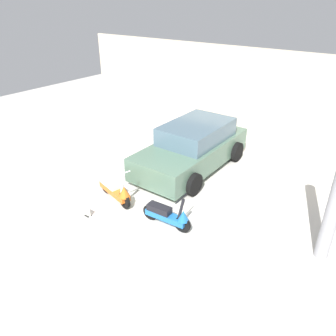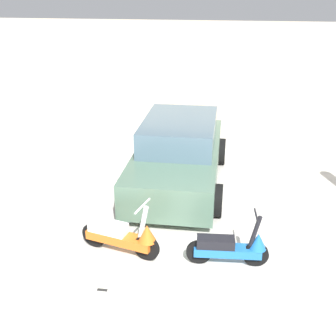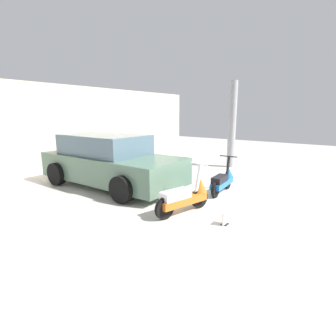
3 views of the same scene
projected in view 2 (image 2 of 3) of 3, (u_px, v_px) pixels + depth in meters
The scene contains 6 objects.
ground_plane at pixel (184, 296), 6.31m from camera, with size 28.00×28.00×0.00m, color silver.
wall_back at pixel (217, 75), 13.35m from camera, with size 19.60×0.12×3.28m, color beige.
scooter_front_left at pixel (123, 235), 7.17m from camera, with size 1.45×0.65×1.03m.
scooter_front_right at pixel (231, 247), 6.90m from camera, with size 1.36×0.49×0.95m.
car_rear_left at pixel (178, 154), 9.66m from camera, with size 2.16×4.40×1.49m.
placard_near_left_scooter at pixel (102, 283), 6.42m from camera, with size 0.20×0.12×0.26m.
Camera 2 is at (0.53, -4.98, 4.29)m, focal length 45.00 mm.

